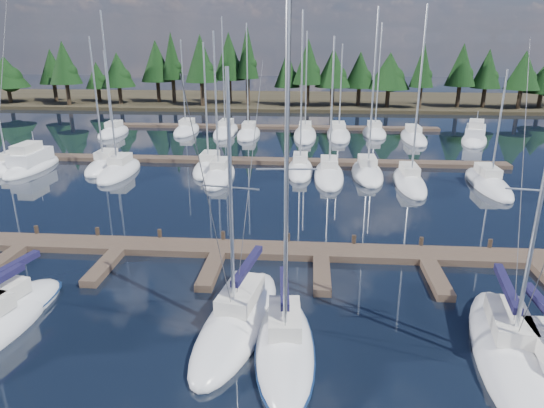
# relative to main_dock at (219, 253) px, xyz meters

# --- Properties ---
(ground) EXTENTS (260.00, 260.00, 0.00)m
(ground) POSITION_rel_main_dock_xyz_m (0.00, 12.64, -0.20)
(ground) COLOR black
(ground) RESTS_ON ground
(far_shore) EXTENTS (220.00, 30.00, 0.60)m
(far_shore) POSITION_rel_main_dock_xyz_m (0.00, 72.64, 0.10)
(far_shore) COLOR #322A1C
(far_shore) RESTS_ON ground
(main_dock) EXTENTS (44.00, 6.13, 0.90)m
(main_dock) POSITION_rel_main_dock_xyz_m (0.00, 0.00, 0.00)
(main_dock) COLOR brown
(main_dock) RESTS_ON ground
(back_docks) EXTENTS (50.00, 21.80, 0.40)m
(back_docks) POSITION_rel_main_dock_xyz_m (0.00, 32.23, -0.00)
(back_docks) COLOR brown
(back_docks) RESTS_ON ground
(front_sailboat_3) EXTENTS (4.20, 9.60, 12.00)m
(front_sailboat_3) POSITION_rel_main_dock_xyz_m (2.19, -7.12, 0.07)
(front_sailboat_3) COLOR silver
(front_sailboat_3) RESTS_ON ground
(front_sailboat_4) EXTENTS (3.04, 8.37, 14.25)m
(front_sailboat_4) POSITION_rel_main_dock_xyz_m (4.36, -8.88, 0.10)
(front_sailboat_4) COLOR silver
(front_sailboat_4) RESTS_ON ground
(front_sailboat_6) EXTENTS (4.16, 9.95, 13.00)m
(front_sailboat_6) POSITION_rel_main_dock_xyz_m (13.36, -8.40, 0.08)
(front_sailboat_6) COLOR silver
(front_sailboat_6) RESTS_ON ground
(back_sailboat_rows) EXTENTS (47.05, 32.95, 15.52)m
(back_sailboat_rows) POSITION_rel_main_dock_xyz_m (0.72, 27.53, 0.06)
(back_sailboat_rows) COLOR silver
(back_sailboat_rows) RESTS_ON ground
(motor_yacht_left) EXTENTS (3.07, 8.68, 4.31)m
(motor_yacht_left) POSITION_rel_main_dock_xyz_m (-21.85, 18.37, 0.27)
(motor_yacht_left) COLOR silver
(motor_yacht_left) RESTS_ON ground
(motor_yacht_right) EXTENTS (5.67, 9.36, 4.44)m
(motor_yacht_right) POSITION_rel_main_dock_xyz_m (25.50, 35.32, 0.29)
(motor_yacht_right) COLOR silver
(motor_yacht_right) RESTS_ON ground
(tree_line) EXTENTS (187.07, 11.43, 13.74)m
(tree_line) POSITION_rel_main_dock_xyz_m (-2.82, 62.84, 6.97)
(tree_line) COLOR black
(tree_line) RESTS_ON far_shore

